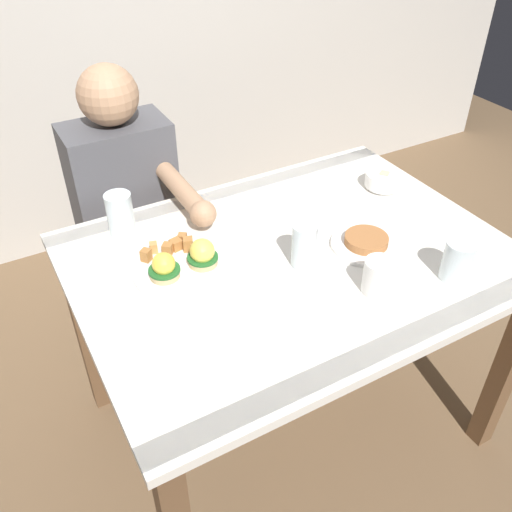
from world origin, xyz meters
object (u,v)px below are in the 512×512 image
Objects in this scene: water_glass_near at (121,217)px; side_plate at (366,243)px; fruit_bowl at (383,180)px; fork at (299,229)px; eggs_benedict_plate at (183,264)px; coffee_mug at (379,275)px; water_glass_far at (457,263)px; water_glass_extra at (303,248)px; diner_person at (130,208)px; dining_table at (292,284)px.

water_glass_near is 0.66× the size of side_plate.
fruit_bowl is at bearing 42.69° from side_plate.
fork is at bearing 126.26° from side_plate.
fork is (-0.38, -0.07, -0.03)m from fruit_bowl.
eggs_benedict_plate is 0.51m from coffee_mug.
water_glass_extra is at bearing 142.81° from water_glass_far.
diner_person reaches higher than fork.
coffee_mug is at bearing -64.93° from diner_person.
fork is at bearing 2.05° from eggs_benedict_plate.
eggs_benedict_plate is 2.42× the size of coffee_mug.
diner_person is (-0.60, 0.89, -0.14)m from water_glass_far.
water_glass_extra reaches higher than water_glass_far.
dining_table is 10.76× the size of coffee_mug.
coffee_mug is 0.75m from water_glass_near.
fruit_bowl is 0.53m from coffee_mug.
water_glass_far is at bearing -106.90° from fruit_bowl.
water_glass_far is 0.40m from water_glass_extra.
water_glass_extra is (-0.46, -0.22, 0.03)m from fruit_bowl.
eggs_benedict_plate reaches higher than dining_table.
water_glass_extra is (0.38, -0.39, 0.00)m from water_glass_near.
coffee_mug is 0.56× the size of side_plate.
fruit_bowl is at bearing 73.10° from water_glass_far.
water_glass_extra is 0.64× the size of side_plate.
water_glass_far is (0.24, -0.39, 0.05)m from fork.
side_plate is at bearing -16.97° from eggs_benedict_plate.
water_glass_extra reaches higher than coffee_mug.
coffee_mug is 0.19m from side_plate.
water_glass_near is at bearing 134.47° from water_glass_extra.
fruit_bowl reaches higher than dining_table.
diner_person is (0.01, 0.52, -0.11)m from eggs_benedict_plate.
water_glass_near reaches higher than side_plate.
coffee_mug is at bearing -38.21° from eggs_benedict_plate.
side_plate is at bearing -54.11° from diner_person.
water_glass_extra is at bearing -119.75° from fork.
diner_person is at bearing 125.77° from fork.
water_glass_extra is 0.72m from diner_person.
fruit_bowl is 0.39m from fork.
water_glass_far is 1.09m from diner_person.
eggs_benedict_plate is at bearing 141.79° from coffee_mug.
water_glass_near is at bearing 108.59° from eggs_benedict_plate.
fruit_bowl is 1.08× the size of coffee_mug.
coffee_mug reaches higher than dining_table.
dining_table is 0.51m from fruit_bowl.
water_glass_far is 0.25m from side_plate.
fork is at bearing 94.72° from coffee_mug.
eggs_benedict_plate is 2.15× the size of fork.
water_glass_far is (0.61, -0.38, 0.02)m from eggs_benedict_plate.
fruit_bowl reaches higher than side_plate.
fork is (0.38, 0.01, -0.02)m from eggs_benedict_plate.
dining_table is 9.14× the size of water_glass_near.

